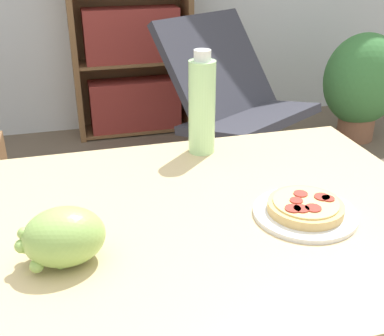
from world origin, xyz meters
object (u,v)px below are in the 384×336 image
at_px(drink_bottle, 202,106).
at_px(lounge_chair_far, 236,125).
at_px(potted_plant_floor, 362,83).
at_px(grape_bunch, 63,237).
at_px(bookshelf, 131,32).
at_px(pizza_on_plate, 305,209).

xyz_separation_m(drink_bottle, lounge_chair_far, (0.60, 1.32, -0.60)).
bearing_deg(potted_plant_floor, grape_bunch, -134.49).
xyz_separation_m(lounge_chair_far, potted_plant_floor, (0.98, 0.26, 0.11)).
distance_m(bookshelf, potted_plant_floor, 1.59).
bearing_deg(potted_plant_floor, bookshelf, 159.69).
xyz_separation_m(pizza_on_plate, bookshelf, (-0.00, 2.50, -0.06)).
relative_size(pizza_on_plate, potted_plant_floor, 0.30).
bearing_deg(grape_bunch, pizza_on_plate, 3.94).
height_order(pizza_on_plate, bookshelf, bookshelf).
height_order(grape_bunch, potted_plant_floor, grape_bunch).
bearing_deg(drink_bottle, pizza_on_plate, -72.75).
bearing_deg(lounge_chair_far, pizza_on_plate, -136.18).
height_order(drink_bottle, bookshelf, bookshelf).
height_order(grape_bunch, bookshelf, bookshelf).
bearing_deg(bookshelf, lounge_chair_far, -58.90).
distance_m(pizza_on_plate, grape_bunch, 0.50).
height_order(grape_bunch, drink_bottle, drink_bottle).
height_order(pizza_on_plate, lounge_chair_far, lounge_chair_far).
xyz_separation_m(pizza_on_plate, drink_bottle, (-0.12, 0.38, 0.12)).
height_order(grape_bunch, lounge_chair_far, lounge_chair_far).
bearing_deg(grape_bunch, lounge_chair_far, 60.72).
bearing_deg(potted_plant_floor, pizza_on_plate, -126.70).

